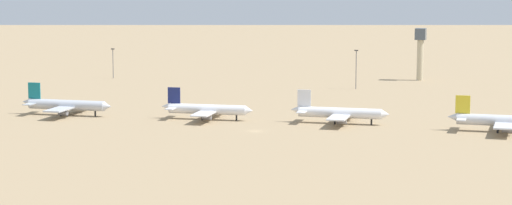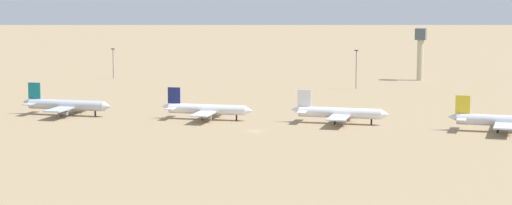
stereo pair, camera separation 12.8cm
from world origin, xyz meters
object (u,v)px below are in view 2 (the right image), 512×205
object	(u,v)px
parked_jet_white_4	(339,113)
control_tower	(420,49)
light_pole_mid	(356,67)
parked_jet_teal_2	(66,105)
parked_jet_yellow_5	(501,121)
light_pole_west	(113,61)
parked_jet_navy_3	(206,109)

from	to	relation	value
parked_jet_white_4	control_tower	distance (m)	151.09
parked_jet_white_4	control_tower	world-z (taller)	control_tower
light_pole_mid	parked_jet_teal_2	bearing A→B (deg)	-127.60
parked_jet_yellow_5	light_pole_mid	world-z (taller)	light_pole_mid
light_pole_west	light_pole_mid	bearing A→B (deg)	-4.76
parked_jet_navy_3	parked_jet_yellow_5	bearing A→B (deg)	-2.49
parked_jet_teal_2	light_pole_west	xyz separation A→B (m)	(-38.15, 124.69, 4.80)
control_tower	light_pole_west	xyz separation A→B (m)	(-149.35, -34.89, -6.79)
parked_jet_yellow_5	light_pole_west	size ratio (longest dim) A/B	2.40
control_tower	light_pole_mid	distance (m)	51.26
light_pole_mid	parked_jet_navy_3	bearing A→B (deg)	-107.26
parked_jet_white_4	parked_jet_navy_3	bearing A→B (deg)	-176.85
light_pole_west	light_pole_mid	distance (m)	126.55
light_pole_west	parked_jet_white_4	bearing A→B (deg)	-39.44
control_tower	parked_jet_navy_3	bearing A→B (deg)	-110.30
parked_jet_teal_2	light_pole_west	bearing A→B (deg)	105.29
parked_jet_white_4	parked_jet_yellow_5	xyz separation A→B (m)	(56.15, -3.07, 0.08)
parked_jet_yellow_5	control_tower	xyz separation A→B (m)	(-47.18, 153.44, 11.60)
light_pole_mid	light_pole_west	bearing A→B (deg)	175.24
parked_jet_navy_3	parked_jet_yellow_5	size ratio (longest dim) A/B	0.96
parked_jet_white_4	light_pole_mid	bearing A→B (deg)	95.83
parked_jet_teal_2	light_pole_west	world-z (taller)	light_pole_west
parked_jet_teal_2	light_pole_mid	distance (m)	144.28
parked_jet_navy_3	light_pole_west	world-z (taller)	light_pole_west
parked_jet_white_4	light_pole_mid	distance (m)	106.14
light_pole_mid	control_tower	bearing A→B (deg)	62.88
parked_jet_yellow_5	parked_jet_white_4	bearing A→B (deg)	176.52
parked_jet_yellow_5	light_pole_mid	xyz separation A→B (m)	(-70.42, 108.06, 6.29)
parked_jet_navy_3	parked_jet_teal_2	bearing A→B (deg)	-177.92
parked_jet_navy_3	light_pole_west	bearing A→B (deg)	124.44
parked_jet_teal_2	parked_jet_navy_3	bearing A→B (deg)	3.50
parked_jet_white_4	light_pole_west	size ratio (longest dim) A/B	2.36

